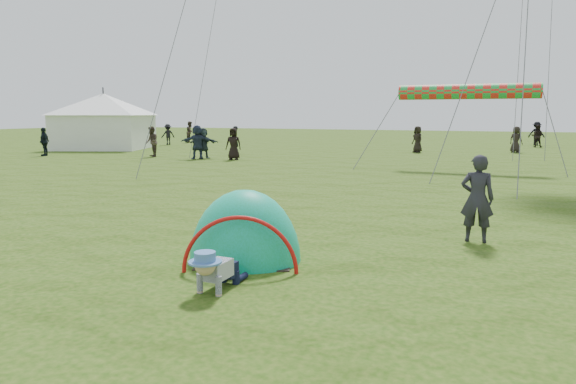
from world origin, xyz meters
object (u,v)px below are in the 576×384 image
at_px(event_marquee, 105,119).
at_px(popup_tent, 245,261).
at_px(crawling_toddler, 215,269).
at_px(standing_adult, 477,199).

bearing_deg(event_marquee, popup_tent, -64.60).
xyz_separation_m(crawling_toddler, event_marquee, (-21.86, 21.82, 1.69)).
relative_size(standing_adult, event_marquee, 0.28).
bearing_deg(popup_tent, event_marquee, 115.85).
xyz_separation_m(crawling_toddler, standing_adult, (3.06, 4.25, 0.51)).
xyz_separation_m(popup_tent, standing_adult, (3.36, 2.80, 0.82)).
height_order(crawling_toddler, standing_adult, standing_adult).
bearing_deg(crawling_toddler, standing_adult, 55.49).
bearing_deg(popup_tent, standing_adult, 19.04).
bearing_deg(standing_adult, crawling_toddler, 50.63).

